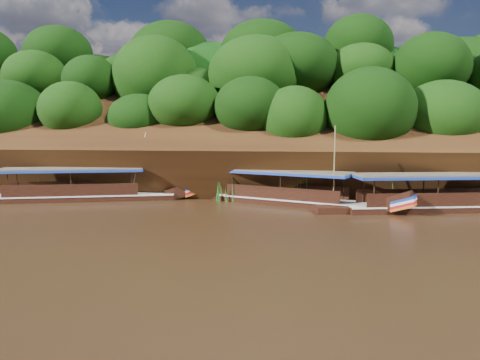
% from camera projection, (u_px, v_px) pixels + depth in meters
% --- Properties ---
extents(ground, '(160.00, 160.00, 0.00)m').
position_uv_depth(ground, '(292.00, 230.00, 24.54)').
color(ground, black).
rests_on(ground, ground).
extents(riverbank, '(120.00, 30.06, 19.40)m').
position_uv_depth(riverbank, '(298.00, 163.00, 46.71)').
color(riverbank, black).
rests_on(riverbank, ground).
extents(boat_0, '(14.97, 5.07, 6.95)m').
position_uv_depth(boat_0, '(453.00, 202.00, 30.28)').
color(boat_0, black).
rests_on(boat_0, ground).
extents(boat_1, '(13.58, 6.80, 5.93)m').
position_uv_depth(boat_1, '(305.00, 198.00, 32.28)').
color(boat_1, black).
rests_on(boat_1, ground).
extents(boat_2, '(15.36, 6.25, 5.49)m').
position_uv_depth(boat_2, '(96.00, 193.00, 34.82)').
color(boat_2, black).
rests_on(boat_2, ground).
extents(reeds, '(50.60, 2.11, 2.14)m').
position_uv_depth(reeds, '(240.00, 189.00, 34.21)').
color(reeds, '#1D6619').
rests_on(reeds, ground).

